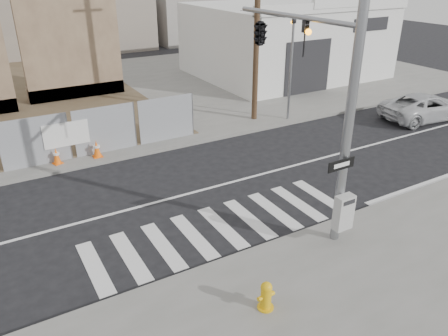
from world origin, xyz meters
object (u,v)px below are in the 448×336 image
auto_shop (285,40)px  traffic_cone_d (97,149)px  signal_pole (287,63)px  fire_hydrant (266,296)px  traffic_cone_c (57,156)px  suv (425,107)px

auto_shop → traffic_cone_d: auto_shop is taller
signal_pole → auto_shop: (11.50, 15.01, -2.25)m
signal_pole → traffic_cone_d: (-4.43, 6.68, -4.31)m
auto_shop → fire_hydrant: bearing=-128.0°
traffic_cone_d → traffic_cone_c: bearing=175.4°
signal_pole → traffic_cone_d: bearing=123.6°
traffic_cone_c → traffic_cone_d: (1.59, -0.13, 0.03)m
suv → traffic_cone_c: (-17.89, 3.54, -0.23)m
auto_shop → traffic_cone_d: bearing=-152.4°
signal_pole → traffic_cone_c: bearing=131.5°
auto_shop → fire_hydrant: (-14.93, -19.14, -2.05)m
signal_pole → suv: bearing=15.4°
fire_hydrant → suv: 16.99m
signal_pole → suv: 12.97m
signal_pole → fire_hydrant: 6.87m
suv → traffic_cone_d: bearing=84.5°
fire_hydrant → traffic_cone_d: (-1.00, 10.81, -0.01)m
suv → traffic_cone_d: suv is taller
fire_hydrant → traffic_cone_c: bearing=95.0°
traffic_cone_d → suv: bearing=-11.8°
traffic_cone_d → signal_pole: bearing=-56.4°
auto_shop → suv: 11.89m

